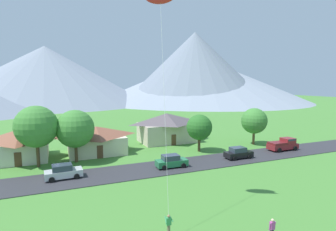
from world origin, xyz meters
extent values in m
cube|color=#2D2D33|center=(0.00, 28.74, 0.04)|extent=(160.00, 6.32, 0.08)
cone|color=gray|center=(-16.44, 158.38, 15.59)|extent=(111.01, 111.01, 31.19)
cone|color=slate|center=(62.12, 134.06, 19.98)|extent=(83.90, 83.90, 39.96)
cone|color=gray|center=(72.68, 145.89, 13.65)|extent=(130.10, 130.10, 27.31)
cube|color=beige|center=(7.32, 43.62, 1.78)|extent=(9.95, 6.91, 3.56)
pyramid|color=#564C51|center=(7.32, 43.62, 4.54)|extent=(10.75, 7.46, 1.96)
cube|color=brown|center=(7.32, 40.14, 1.00)|extent=(0.90, 0.06, 2.00)
cube|color=beige|center=(-6.39, 40.13, 1.40)|extent=(8.64, 7.09, 2.81)
pyramid|color=brown|center=(-6.39, 40.13, 3.58)|extent=(9.34, 7.66, 1.54)
cube|color=brown|center=(-6.39, 36.56, 1.00)|extent=(0.90, 0.06, 2.00)
cube|color=beige|center=(-17.25, 40.58, 1.48)|extent=(7.31, 7.72, 2.95)
pyramid|color=brown|center=(-17.25, 40.58, 3.76)|extent=(7.89, 8.33, 1.62)
cube|color=brown|center=(-17.25, 36.70, 1.00)|extent=(0.90, 0.06, 2.00)
cylinder|color=#4C3823|center=(9.44, 34.56, 1.23)|extent=(0.44, 0.44, 2.47)
sphere|color=#286623|center=(9.44, 34.56, 4.05)|extent=(4.23, 4.23, 4.23)
cylinder|color=#4C3823|center=(-9.82, 35.97, 1.42)|extent=(0.44, 0.44, 2.84)
sphere|color=#3D7F33|center=(-9.82, 35.97, 4.85)|extent=(5.37, 5.37, 5.37)
cylinder|color=brown|center=(21.24, 35.16, 1.32)|extent=(0.44, 0.44, 2.64)
sphere|color=#3D7F33|center=(21.24, 35.16, 4.40)|extent=(4.69, 4.69, 4.69)
cylinder|color=#4C3823|center=(-14.72, 35.69, 1.71)|extent=(0.44, 0.44, 3.41)
sphere|color=#3D7F33|center=(-14.72, 35.69, 5.52)|extent=(5.61, 5.61, 5.61)
cube|color=#B7BCC1|center=(-11.71, 29.33, 0.68)|extent=(4.28, 2.00, 0.80)
cube|color=#2D3847|center=(-11.86, 29.32, 1.42)|extent=(2.27, 1.69, 0.68)
cylinder|color=black|center=(-10.40, 30.31, 0.40)|extent=(0.65, 0.27, 0.64)
cylinder|color=black|center=(-10.32, 28.48, 0.40)|extent=(0.65, 0.27, 0.64)
cylinder|color=black|center=(-13.10, 30.19, 0.40)|extent=(0.65, 0.27, 0.64)
cylinder|color=black|center=(-13.01, 28.35, 0.40)|extent=(0.65, 0.27, 0.64)
cube|color=#237042|center=(1.76, 28.35, 0.68)|extent=(4.27, 1.97, 0.80)
cube|color=#2D3847|center=(1.61, 28.36, 1.42)|extent=(2.26, 1.67, 0.68)
cylinder|color=black|center=(3.15, 29.22, 0.40)|extent=(0.65, 0.27, 0.64)
cylinder|color=black|center=(3.08, 27.38, 0.40)|extent=(0.65, 0.27, 0.64)
cylinder|color=black|center=(0.45, 29.32, 0.40)|extent=(0.65, 0.27, 0.64)
cylinder|color=black|center=(0.38, 27.49, 0.40)|extent=(0.65, 0.27, 0.64)
cube|color=black|center=(12.74, 28.42, 0.68)|extent=(4.22, 1.85, 0.80)
cube|color=#2D3847|center=(12.59, 28.42, 1.42)|extent=(2.22, 1.61, 0.68)
cylinder|color=black|center=(14.10, 29.32, 0.40)|extent=(0.64, 0.25, 0.64)
cylinder|color=black|center=(14.08, 27.48, 0.40)|extent=(0.64, 0.25, 0.64)
cylinder|color=black|center=(11.40, 29.35, 0.40)|extent=(0.64, 0.25, 0.64)
cylinder|color=black|center=(11.38, 27.51, 0.40)|extent=(0.64, 0.25, 0.64)
cube|color=maroon|center=(22.63, 29.58, 0.75)|extent=(5.22, 2.07, 0.84)
cube|color=maroon|center=(23.73, 29.57, 1.62)|extent=(1.92, 1.86, 0.90)
cube|color=#2D3847|center=(23.73, 29.57, 1.89)|extent=(1.64, 1.90, 0.28)
cube|color=maroon|center=(21.48, 29.60, 1.35)|extent=(2.72, 1.99, 0.36)
cylinder|color=black|center=(24.34, 30.58, 0.46)|extent=(0.76, 0.29, 0.76)
cylinder|color=black|center=(24.32, 28.54, 0.46)|extent=(0.76, 0.29, 0.76)
cylinder|color=black|center=(20.94, 30.62, 0.46)|extent=(0.76, 0.29, 0.76)
cylinder|color=black|center=(20.92, 28.58, 0.46)|extent=(0.76, 0.29, 0.76)
cylinder|color=#70604C|center=(-4.93, 13.49, 0.44)|extent=(0.24, 0.24, 0.88)
cube|color=#388E51|center=(-4.93, 13.49, 1.17)|extent=(0.36, 0.22, 0.58)
sphere|color=#9E7051|center=(-4.93, 13.49, 1.57)|extent=(0.21, 0.21, 0.21)
cylinder|color=#388E51|center=(-5.15, 13.55, 1.31)|extent=(0.18, 0.55, 0.37)
cylinder|color=#388E51|center=(-4.71, 13.55, 1.31)|extent=(0.18, 0.55, 0.37)
cylinder|color=silver|center=(-4.24, 16.06, 10.17)|extent=(1.41, 5.17, 17.25)
cube|color=#B7479E|center=(1.66, 10.07, 1.17)|extent=(0.36, 0.22, 0.58)
sphere|color=beige|center=(1.66, 10.07, 1.57)|extent=(0.21, 0.21, 0.21)
cylinder|color=#B7479E|center=(1.44, 10.07, 1.12)|extent=(0.12, 0.18, 0.59)
cylinder|color=#B7479E|center=(1.88, 10.07, 1.12)|extent=(0.12, 0.18, 0.59)
camera|label=1|loc=(-12.21, -3.76, 11.26)|focal=28.79mm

